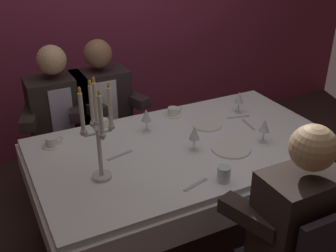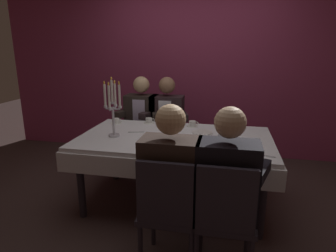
{
  "view_description": "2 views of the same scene",
  "coord_description": "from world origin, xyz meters",
  "px_view_note": "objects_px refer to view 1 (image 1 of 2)",
  "views": [
    {
      "loc": [
        -1.12,
        -1.97,
        2.02
      ],
      "look_at": [
        -0.1,
        0.07,
        0.86
      ],
      "focal_mm": 43.69,
      "sensor_mm": 36.0,
      "label": 1
    },
    {
      "loc": [
        0.5,
        -2.76,
        1.61
      ],
      "look_at": [
        -0.09,
        0.09,
        0.82
      ],
      "focal_mm": 31.33,
      "sensor_mm": 36.0,
      "label": 2
    }
  ],
  "objects_px": {
    "coffee_cup_0": "(103,124)",
    "seated_diner_0": "(58,111)",
    "wine_glass_3": "(239,98)",
    "coffee_cup_1": "(173,112)",
    "dinner_plate_1": "(231,149)",
    "water_tumbler_0": "(224,174)",
    "dining_table": "(186,160)",
    "coffee_cup_2": "(52,142)",
    "wine_glass_0": "(146,116)",
    "dinner_plate_0": "(207,125)",
    "candelabra": "(98,133)",
    "wine_glass_2": "(194,134)",
    "wine_glass_1": "(265,126)",
    "seated_diner_2": "(300,221)",
    "seated_diner_1": "(101,103)"
  },
  "relations": [
    {
      "from": "seated_diner_0",
      "to": "seated_diner_2",
      "type": "xyz_separation_m",
      "value": [
        0.74,
        -1.77,
        0.0
      ]
    },
    {
      "from": "dining_table",
      "to": "coffee_cup_0",
      "type": "distance_m",
      "value": 0.63
    },
    {
      "from": "dinner_plate_1",
      "to": "seated_diner_1",
      "type": "distance_m",
      "value": 1.17
    },
    {
      "from": "dinner_plate_0",
      "to": "wine_glass_1",
      "type": "height_order",
      "value": "wine_glass_1"
    },
    {
      "from": "dinner_plate_0",
      "to": "dinner_plate_1",
      "type": "distance_m",
      "value": 0.35
    },
    {
      "from": "seated_diner_0",
      "to": "seated_diner_1",
      "type": "relative_size",
      "value": 1.0
    },
    {
      "from": "seated_diner_1",
      "to": "coffee_cup_0",
      "type": "bearing_deg",
      "value": -107.05
    },
    {
      "from": "coffee_cup_0",
      "to": "seated_diner_2",
      "type": "xyz_separation_m",
      "value": [
        0.53,
        -1.35,
        -0.03
      ]
    },
    {
      "from": "wine_glass_2",
      "to": "wine_glass_3",
      "type": "height_order",
      "value": "same"
    },
    {
      "from": "seated_diner_2",
      "to": "candelabra",
      "type": "bearing_deg",
      "value": 133.43
    },
    {
      "from": "wine_glass_3",
      "to": "water_tumbler_0",
      "type": "xyz_separation_m",
      "value": [
        -0.59,
        -0.7,
        -0.07
      ]
    },
    {
      "from": "dinner_plate_0",
      "to": "wine_glass_0",
      "type": "xyz_separation_m",
      "value": [
        -0.41,
        0.11,
        0.11
      ]
    },
    {
      "from": "seated_diner_0",
      "to": "seated_diner_2",
      "type": "distance_m",
      "value": 1.92
    },
    {
      "from": "wine_glass_3",
      "to": "water_tumbler_0",
      "type": "distance_m",
      "value": 0.92
    },
    {
      "from": "wine_glass_0",
      "to": "coffee_cup_0",
      "type": "bearing_deg",
      "value": 142.54
    },
    {
      "from": "dinner_plate_1",
      "to": "wine_glass_3",
      "type": "height_order",
      "value": "wine_glass_3"
    },
    {
      "from": "water_tumbler_0",
      "to": "seated_diner_1",
      "type": "relative_size",
      "value": 0.07
    },
    {
      "from": "wine_glass_0",
      "to": "wine_glass_2",
      "type": "distance_m",
      "value": 0.4
    },
    {
      "from": "wine_glass_2",
      "to": "coffee_cup_1",
      "type": "relative_size",
      "value": 1.24
    },
    {
      "from": "wine_glass_0",
      "to": "coffee_cup_2",
      "type": "height_order",
      "value": "wine_glass_0"
    },
    {
      "from": "candelabra",
      "to": "dinner_plate_1",
      "type": "relative_size",
      "value": 2.42
    },
    {
      "from": "wine_glass_1",
      "to": "seated_diner_2",
      "type": "distance_m",
      "value": 0.77
    },
    {
      "from": "coffee_cup_1",
      "to": "coffee_cup_2",
      "type": "height_order",
      "value": "same"
    },
    {
      "from": "coffee_cup_0",
      "to": "seated_diner_0",
      "type": "bearing_deg",
      "value": 116.82
    },
    {
      "from": "dinner_plate_1",
      "to": "coffee_cup_2",
      "type": "relative_size",
      "value": 1.85
    },
    {
      "from": "dining_table",
      "to": "wine_glass_3",
      "type": "xyz_separation_m",
      "value": [
        0.58,
        0.25,
        0.24
      ]
    },
    {
      "from": "candelabra",
      "to": "wine_glass_2",
      "type": "height_order",
      "value": "candelabra"
    },
    {
      "from": "wine_glass_2",
      "to": "coffee_cup_1",
      "type": "bearing_deg",
      "value": 76.99
    },
    {
      "from": "coffee_cup_0",
      "to": "seated_diner_1",
      "type": "distance_m",
      "value": 0.44
    },
    {
      "from": "coffee_cup_2",
      "to": "seated_diner_1",
      "type": "xyz_separation_m",
      "value": [
        0.5,
        0.52,
        -0.03
      ]
    },
    {
      "from": "wine_glass_1",
      "to": "wine_glass_2",
      "type": "distance_m",
      "value": 0.46
    },
    {
      "from": "water_tumbler_0",
      "to": "seated_diner_0",
      "type": "bearing_deg",
      "value": 114.0
    },
    {
      "from": "coffee_cup_2",
      "to": "seated_diner_2",
      "type": "bearing_deg",
      "value": -54.46
    },
    {
      "from": "coffee_cup_1",
      "to": "coffee_cup_0",
      "type": "bearing_deg",
      "value": 175.0
    },
    {
      "from": "dinner_plate_1",
      "to": "wine_glass_0",
      "type": "relative_size",
      "value": 1.49
    },
    {
      "from": "dining_table",
      "to": "coffee_cup_2",
      "type": "height_order",
      "value": "coffee_cup_2"
    },
    {
      "from": "dining_table",
      "to": "candelabra",
      "type": "distance_m",
      "value": 0.73
    },
    {
      "from": "wine_glass_3",
      "to": "coffee_cup_1",
      "type": "relative_size",
      "value": 1.24
    },
    {
      "from": "dining_table",
      "to": "seated_diner_0",
      "type": "height_order",
      "value": "seated_diner_0"
    },
    {
      "from": "dinner_plate_1",
      "to": "wine_glass_3",
      "type": "xyz_separation_m",
      "value": [
        0.36,
        0.43,
        0.11
      ]
    },
    {
      "from": "wine_glass_2",
      "to": "seated_diner_0",
      "type": "height_order",
      "value": "seated_diner_0"
    },
    {
      "from": "dinner_plate_0",
      "to": "seated_diner_1",
      "type": "bearing_deg",
      "value": 126.31
    },
    {
      "from": "water_tumbler_0",
      "to": "seated_diner_0",
      "type": "relative_size",
      "value": 0.07
    },
    {
      "from": "dinner_plate_1",
      "to": "coffee_cup_2",
      "type": "height_order",
      "value": "coffee_cup_2"
    },
    {
      "from": "coffee_cup_0",
      "to": "seated_diner_2",
      "type": "distance_m",
      "value": 1.45
    },
    {
      "from": "seated_diner_0",
      "to": "dinner_plate_1",
      "type": "bearing_deg",
      "value": -52.37
    },
    {
      "from": "wine_glass_3",
      "to": "coffee_cup_0",
      "type": "height_order",
      "value": "wine_glass_3"
    },
    {
      "from": "wine_glass_2",
      "to": "seated_diner_1",
      "type": "xyz_separation_m",
      "value": [
        -0.27,
        0.97,
        -0.12
      ]
    },
    {
      "from": "dinner_plate_0",
      "to": "wine_glass_1",
      "type": "distance_m",
      "value": 0.43
    },
    {
      "from": "coffee_cup_1",
      "to": "water_tumbler_0",
      "type": "bearing_deg",
      "value": -99.1
    }
  ]
}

